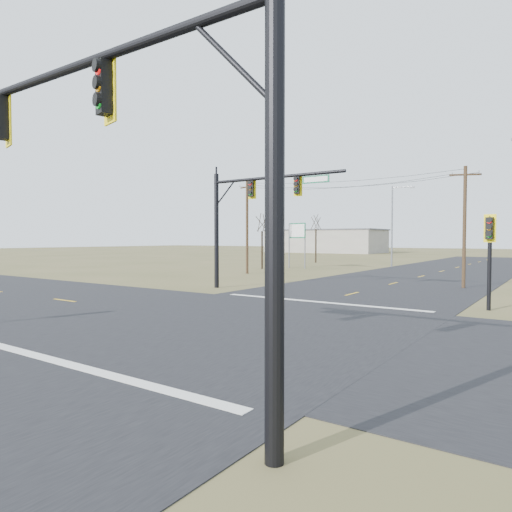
# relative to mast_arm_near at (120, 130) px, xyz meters

# --- Properties ---
(ground) EXTENTS (320.00, 320.00, 0.00)m
(ground) POSITION_rel_mast_arm_near_xyz_m (-3.94, 8.89, -5.57)
(ground) COLOR brown
(ground) RESTS_ON ground
(road_ew) EXTENTS (160.00, 14.00, 0.02)m
(road_ew) POSITION_rel_mast_arm_near_xyz_m (-3.94, 8.89, -5.56)
(road_ew) COLOR black
(road_ew) RESTS_ON ground
(road_ns) EXTENTS (14.00, 160.00, 0.02)m
(road_ns) POSITION_rel_mast_arm_near_xyz_m (-3.94, 8.89, -5.56)
(road_ns) COLOR black
(road_ns) RESTS_ON ground
(stop_bar_near) EXTENTS (12.00, 0.40, 0.01)m
(stop_bar_near) POSITION_rel_mast_arm_near_xyz_m (-3.94, 1.39, -5.54)
(stop_bar_near) COLOR silver
(stop_bar_near) RESTS_ON road_ns
(stop_bar_far) EXTENTS (12.00, 0.40, 0.01)m
(stop_bar_far) POSITION_rel_mast_arm_near_xyz_m (-3.94, 16.39, -5.54)
(stop_bar_far) COLOR silver
(stop_bar_far) RESTS_ON road_ns
(mast_arm_near) EXTENTS (11.14, 0.53, 7.69)m
(mast_arm_near) POSITION_rel_mast_arm_near_xyz_m (0.00, 0.00, 0.00)
(mast_arm_near) COLOR black
(mast_arm_near) RESTS_ON ground
(mast_arm_far) EXTENTS (9.90, 0.54, 8.02)m
(mast_arm_far) POSITION_rel_mast_arm_near_xyz_m (-10.58, 19.04, 0.16)
(mast_arm_far) COLOR black
(mast_arm_far) RESTS_ON ground
(pedestal_signal_ne) EXTENTS (0.60, 0.52, 4.67)m
(pedestal_signal_ne) POSITION_rel_mast_arm_near_xyz_m (4.04, 18.48, -2.20)
(pedestal_signal_ne) COLOR black
(pedestal_signal_ne) RESTS_ON ground
(utility_pole_near) EXTENTS (1.97, 0.89, 8.51)m
(utility_pole_near) POSITION_rel_mast_arm_near_xyz_m (1.11, 28.61, -1.11)
(utility_pole_near) COLOR #41301B
(utility_pole_near) RESTS_ON ground
(utility_pole_far) EXTENTS (2.14, 0.89, 9.17)m
(utility_pole_far) POSITION_rel_mast_arm_near_xyz_m (-19.16, 30.77, -0.80)
(utility_pole_far) COLOR #41301B
(utility_pole_far) RESTS_ON ground
(highway_sign) EXTENTS (2.71, 0.95, 5.30)m
(highway_sign) POSITION_rel_mast_arm_near_xyz_m (-19.15, 40.72, -1.77)
(highway_sign) COLOR slate
(highway_sign) RESTS_ON ground
(streetlight_c) EXTENTS (2.76, 0.33, 9.88)m
(streetlight_c) POSITION_rel_mast_arm_near_xyz_m (-10.60, 49.47, -0.02)
(streetlight_c) COLOR slate
(streetlight_c) RESTS_ON ground
(bare_tree_a) EXTENTS (3.60, 3.60, 6.76)m
(bare_tree_a) POSITION_rel_mast_arm_near_xyz_m (-21.79, 37.33, -0.22)
(bare_tree_a) COLOR black
(bare_tree_a) RESTS_ON ground
(bare_tree_b) EXTENTS (3.80, 3.80, 7.42)m
(bare_tree_b) POSITION_rel_mast_arm_near_xyz_m (-23.11, 53.22, 0.36)
(bare_tree_b) COLOR black
(bare_tree_b) RESTS_ON ground
(warehouse_left) EXTENTS (28.00, 14.00, 5.50)m
(warehouse_left) POSITION_rel_mast_arm_near_xyz_m (-43.94, 98.89, -2.82)
(warehouse_left) COLOR #A8A495
(warehouse_left) RESTS_ON ground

